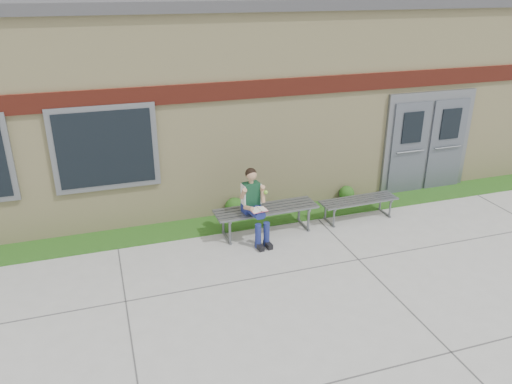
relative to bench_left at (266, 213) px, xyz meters
name	(u,v)px	position (x,y,z in m)	size (l,w,h in m)	color
ground	(319,285)	(0.21, -2.00, -0.40)	(80.00, 80.00, 0.00)	#9E9E99
grass_strip	(266,217)	(0.21, 0.60, -0.39)	(16.00, 0.80, 0.02)	#134813
school_building	(222,86)	(0.21, 3.99, 1.70)	(16.20, 6.22, 4.20)	beige
bench_left	(266,213)	(0.00, 0.00, 0.00)	(2.01, 0.61, 0.52)	slate
bench_right	(358,204)	(2.00, 0.00, -0.07)	(1.64, 0.50, 0.42)	slate
girl	(254,203)	(-0.30, -0.21, 0.35)	(0.49, 0.80, 1.39)	navy
shrub_mid	(235,207)	(-0.39, 0.85, -0.18)	(0.40, 0.40, 0.40)	#134813
shrub_east	(347,193)	(2.19, 0.85, -0.21)	(0.34, 0.34, 0.34)	#134813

